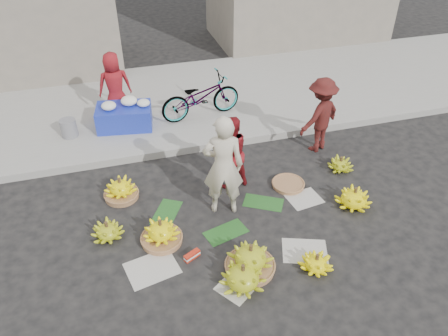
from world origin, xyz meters
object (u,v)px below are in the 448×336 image
object	(u,v)px
vendor_cream	(223,166)
bicycle	(201,97)
banana_bunch_4	(354,198)
flower_table	(125,115)
banana_bunch_0	(161,233)

from	to	relation	value
vendor_cream	bicycle	distance (m)	2.96
vendor_cream	bicycle	size ratio (longest dim) A/B	0.99
banana_bunch_4	bicycle	xyz separation A→B (m)	(-1.73, 3.43, 0.42)
bicycle	flower_table	bearing A→B (deg)	80.62
banana_bunch_4	vendor_cream	size ratio (longest dim) A/B	0.45
vendor_cream	bicycle	xyz separation A→B (m)	(0.35, 2.92, -0.28)
flower_table	banana_bunch_4	bearing A→B (deg)	-36.92
banana_bunch_0	banana_bunch_4	xyz separation A→B (m)	(3.17, -0.06, -0.02)
flower_table	vendor_cream	bearing A→B (deg)	-57.86
flower_table	bicycle	size ratio (longest dim) A/B	0.68
banana_bunch_0	bicycle	xyz separation A→B (m)	(1.44, 3.38, 0.40)
banana_bunch_4	flower_table	distance (m)	4.80
flower_table	banana_bunch_0	bearing A→B (deg)	-78.23
banana_bunch_4	banana_bunch_0	bearing A→B (deg)	178.98
banana_bunch_0	banana_bunch_4	distance (m)	3.18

